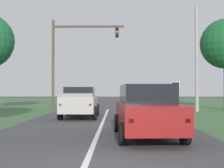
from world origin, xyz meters
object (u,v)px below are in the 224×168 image
red_suv_near (146,109)px  traffic_light (71,51)px  keep_moving_sign (175,92)px  pickup_truck_lead (80,102)px  utility_pole_right (197,59)px

red_suv_near → traffic_light: (-5.23, 15.90, 4.26)m
red_suv_near → keep_moving_sign: (3.06, 9.83, 0.55)m
pickup_truck_lead → utility_pole_right: size_ratio=0.60×
red_suv_near → utility_pole_right: 14.08m
traffic_light → utility_pole_right: (10.56, -3.26, -1.09)m
traffic_light → keep_moving_sign: (8.29, -6.07, -3.71)m
pickup_truck_lead → keep_moving_sign: size_ratio=2.08×
red_suv_near → keep_moving_sign: bearing=72.7°
pickup_truck_lead → utility_pole_right: utility_pole_right is taller
pickup_truck_lead → keep_moving_sign: (6.39, 2.38, 0.56)m
red_suv_near → pickup_truck_lead: bearing=114.1°
red_suv_near → keep_moving_sign: 10.31m
pickup_truck_lead → utility_pole_right: 10.59m
red_suv_near → pickup_truck_lead: size_ratio=0.99×
pickup_truck_lead → keep_moving_sign: 6.84m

